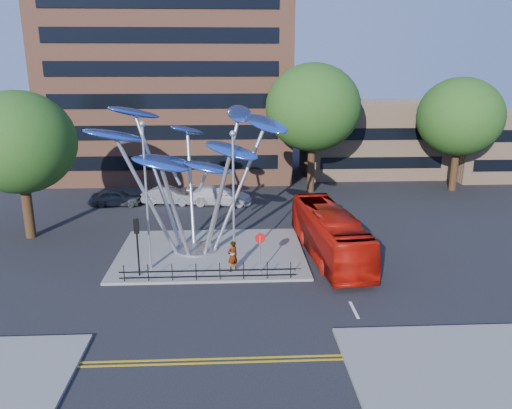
{
  "coord_description": "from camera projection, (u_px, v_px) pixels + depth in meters",
  "views": [
    {
      "loc": [
        0.43,
        -24.48,
        12.0
      ],
      "look_at": [
        1.83,
        4.0,
        3.9
      ],
      "focal_mm": 35.0,
      "sensor_mm": 36.0,
      "label": 1
    }
  ],
  "objects": [
    {
      "name": "pavement_right",
      "position": [
        491.0,
        363.0,
        20.55
      ],
      "size": [
        12.0,
        6.0,
        0.15
      ],
      "primitive_type": "cube",
      "color": "slate",
      "rests_on": "ground"
    },
    {
      "name": "parked_car_mid",
      "position": [
        169.0,
        196.0,
        43.88
      ],
      "size": [
        4.81,
        2.17,
        1.53
      ],
      "primitive_type": "imported",
      "rotation": [
        0.0,
        0.0,
        1.45
      ],
      "color": "#96979D",
      "rests_on": "ground"
    },
    {
      "name": "leaf_sculpture",
      "position": [
        192.0,
        148.0,
        31.22
      ],
      "size": [
        12.72,
        9.54,
        9.51
      ],
      "color": "#9EA0A5",
      "rests_on": "traffic_island"
    },
    {
      "name": "pedestrian_railing_front",
      "position": [
        208.0,
        273.0,
        28.21
      ],
      "size": [
        10.0,
        0.06,
        1.0
      ],
      "color": "black",
      "rests_on": "traffic_island"
    },
    {
      "name": "street_lamp_right",
      "position": [
        233.0,
        189.0,
        28.29
      ],
      "size": [
        0.36,
        0.36,
        8.3
      ],
      "color": "#9EA0A5",
      "rests_on": "traffic_island"
    },
    {
      "name": "tree_far",
      "position": [
        460.0,
        117.0,
        47.01
      ],
      "size": [
        8.0,
        8.0,
        10.81
      ],
      "color": "black",
      "rests_on": "ground"
    },
    {
      "name": "parked_car_right",
      "position": [
        220.0,
        195.0,
        43.82
      ],
      "size": [
        5.79,
        2.84,
        1.62
      ],
      "primitive_type": "imported",
      "rotation": [
        0.0,
        0.0,
        1.47
      ],
      "color": "beige",
      "rests_on": "ground"
    },
    {
      "name": "low_building_far",
      "position": [
        504.0,
        144.0,
        54.14
      ],
      "size": [
        12.0,
        8.0,
        7.0
      ],
      "primitive_type": "cube",
      "color": "tan",
      "rests_on": "ground"
    },
    {
      "name": "ground",
      "position": [
        226.0,
        295.0,
        26.77
      ],
      "size": [
        120.0,
        120.0,
        0.0
      ],
      "primitive_type": "plane",
      "color": "black",
      "rests_on": "ground"
    },
    {
      "name": "low_building_near",
      "position": [
        372.0,
        138.0,
        55.26
      ],
      "size": [
        15.0,
        8.0,
        8.0
      ],
      "primitive_type": "cube",
      "color": "tan",
      "rests_on": "ground"
    },
    {
      "name": "red_bus",
      "position": [
        329.0,
        233.0,
        31.8
      ],
      "size": [
        3.56,
        11.18,
        3.06
      ],
      "primitive_type": "imported",
      "rotation": [
        0.0,
        0.0,
        0.09
      ],
      "color": "#B31208",
      "rests_on": "ground"
    },
    {
      "name": "double_yellow_near",
      "position": [
        224.0,
        359.0,
        21.01
      ],
      "size": [
        40.0,
        0.12,
        0.01
      ],
      "primitive_type": "cube",
      "color": "gold",
      "rests_on": "ground"
    },
    {
      "name": "traffic_island",
      "position": [
        211.0,
        253.0,
        32.47
      ],
      "size": [
        12.0,
        9.0,
        0.15
      ],
      "primitive_type": "cube",
      "color": "slate",
      "rests_on": "ground"
    },
    {
      "name": "brick_tower",
      "position": [
        170.0,
        34.0,
        53.14
      ],
      "size": [
        25.0,
        15.0,
        30.0
      ],
      "primitive_type": "cube",
      "color": "brown",
      "rests_on": "ground"
    },
    {
      "name": "tree_right",
      "position": [
        313.0,
        108.0,
        46.1
      ],
      "size": [
        8.8,
        8.8,
        12.11
      ],
      "color": "black",
      "rests_on": "ground"
    },
    {
      "name": "pedestrian",
      "position": [
        233.0,
        256.0,
        29.24
      ],
      "size": [
        0.82,
        0.75,
        1.87
      ],
      "primitive_type": "imported",
      "rotation": [
        0.0,
        0.0,
        3.72
      ],
      "color": "gray",
      "rests_on": "traffic_island"
    },
    {
      "name": "tree_left",
      "position": [
        19.0,
        143.0,
        33.86
      ],
      "size": [
        7.6,
        7.6,
        10.32
      ],
      "color": "black",
      "rests_on": "ground"
    },
    {
      "name": "traffic_light_island",
      "position": [
        137.0,
        235.0,
        28.22
      ],
      "size": [
        0.28,
        0.18,
        3.42
      ],
      "color": "black",
      "rests_on": "traffic_island"
    },
    {
      "name": "no_entry_sign_island",
      "position": [
        260.0,
        246.0,
        28.79
      ],
      "size": [
        0.6,
        0.1,
        2.45
      ],
      "color": "#9EA0A5",
      "rests_on": "traffic_island"
    },
    {
      "name": "double_yellow_far",
      "position": [
        224.0,
        363.0,
        20.72
      ],
      "size": [
        40.0,
        0.12,
        0.01
      ],
      "primitive_type": "cube",
      "color": "gold",
      "rests_on": "ground"
    },
    {
      "name": "street_lamp_left",
      "position": [
        146.0,
        184.0,
        28.46
      ],
      "size": [
        0.36,
        0.36,
        8.8
      ],
      "color": "#9EA0A5",
      "rests_on": "traffic_island"
    },
    {
      "name": "parked_car_left",
      "position": [
        117.0,
        198.0,
        43.42
      ],
      "size": [
        4.24,
        1.77,
        1.43
      ],
      "primitive_type": "imported",
      "rotation": [
        0.0,
        0.0,
        1.55
      ],
      "color": "#43474C",
      "rests_on": "ground"
    }
  ]
}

